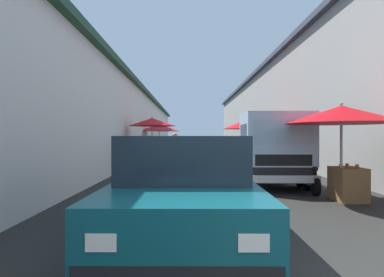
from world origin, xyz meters
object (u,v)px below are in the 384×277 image
object	(u,v)px
fruit_stall_near_right	(342,123)
parked_scooter	(307,174)
fruit_stall_near_left	(248,129)
hatchback_car	(185,186)
delivery_truck	(270,150)
fruit_stall_far_left	(153,130)
fruit_stall_mid_lane	(159,130)
vendor_by_crates	(175,150)

from	to	relation	value
fruit_stall_near_right	parked_scooter	distance (m)	1.90
fruit_stall_near_left	fruit_stall_near_right	size ratio (longest dim) A/B	0.98
hatchback_car	fruit_stall_near_left	bearing A→B (deg)	-15.74
hatchback_car	delivery_truck	xyz separation A→B (m)	(4.64, -2.44, 0.30)
fruit_stall_near_right	delivery_truck	size ratio (longest dim) A/B	0.49
fruit_stall_far_left	delivery_truck	size ratio (longest dim) A/B	0.48
fruit_stall_near_right	fruit_stall_far_left	size ratio (longest dim) A/B	1.03
fruit_stall_near_right	fruit_stall_far_left	world-z (taller)	fruit_stall_far_left
fruit_stall_near_left	parked_scooter	distance (m)	6.91
fruit_stall_mid_lane	vendor_by_crates	size ratio (longest dim) A/B	1.68
fruit_stall_near_right	delivery_truck	xyz separation A→B (m)	(2.27, 0.99, -0.69)
hatchback_car	parked_scooter	distance (m)	4.92
fruit_stall_far_left	hatchback_car	distance (m)	9.88
vendor_by_crates	hatchback_car	bearing A→B (deg)	-176.38
delivery_truck	fruit_stall_near_right	bearing A→B (deg)	-156.37
fruit_stall_mid_lane	hatchback_car	bearing A→B (deg)	-173.10
fruit_stall_mid_lane	fruit_stall_near_left	bearing A→B (deg)	-135.68
fruit_stall_near_right	parked_scooter	world-z (taller)	fruit_stall_near_right
fruit_stall_near_right	fruit_stall_far_left	distance (m)	8.88
hatchback_car	vendor_by_crates	world-z (taller)	vendor_by_crates
hatchback_car	vendor_by_crates	xyz separation A→B (m)	(7.92, 0.50, 0.18)
fruit_stall_mid_lane	delivery_truck	xyz separation A→B (m)	(-10.82, -4.31, -0.83)
hatchback_car	parked_scooter	world-z (taller)	hatchback_car
fruit_stall_far_left	hatchback_car	xyz separation A→B (m)	(-9.70, -1.58, -1.02)
fruit_stall_near_right	fruit_stall_mid_lane	bearing A→B (deg)	22.07
fruit_stall_mid_lane	hatchback_car	xyz separation A→B (m)	(-15.46, -1.87, -1.13)
fruit_stall_near_left	delivery_truck	bearing A→B (deg)	174.95
delivery_truck	vendor_by_crates	world-z (taller)	delivery_truck
fruit_stall_near_left	fruit_stall_far_left	xyz separation A→B (m)	(-0.81, 4.55, -0.06)
vendor_by_crates	parked_scooter	size ratio (longest dim) A/B	0.94
fruit_stall_far_left	hatchback_car	world-z (taller)	fruit_stall_far_left
fruit_stall_near_left	fruit_stall_far_left	size ratio (longest dim) A/B	1.01
fruit_stall_mid_lane	fruit_stall_far_left	bearing A→B (deg)	-177.15
fruit_stall_mid_lane	vendor_by_crates	world-z (taller)	fruit_stall_mid_lane
fruit_stall_near_left	fruit_stall_near_right	xyz separation A→B (m)	(-8.14, -0.47, -0.09)
fruit_stall_near_left	hatchback_car	world-z (taller)	fruit_stall_near_left
fruit_stall_mid_lane	hatchback_car	world-z (taller)	fruit_stall_mid_lane
parked_scooter	fruit_stall_near_left	bearing A→B (deg)	1.87
fruit_stall_near_left	fruit_stall_far_left	bearing A→B (deg)	100.13
fruit_stall_far_left	parked_scooter	size ratio (longest dim) A/B	1.40
fruit_stall_near_left	hatchback_car	size ratio (longest dim) A/B	0.61
fruit_stall_far_left	delivery_truck	bearing A→B (deg)	-141.49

